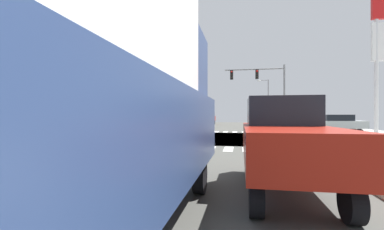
# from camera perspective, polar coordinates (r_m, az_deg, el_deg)

# --- Properties ---
(ground) EXTENTS (90.00, 90.00, 0.05)m
(ground) POSITION_cam_1_polar(r_m,az_deg,el_deg) (22.36, 0.33, -4.81)
(ground) COLOR #41423D
(sidewalk_corner_ne) EXTENTS (12.00, 12.00, 0.14)m
(sidewalk_corner_ne) POSITION_cam_1_polar(r_m,az_deg,el_deg) (35.17, 25.45, -2.88)
(sidewalk_corner_ne) COLOR #B2ADA3
(sidewalk_corner_ne) RESTS_ON ground
(sidewalk_corner_nw) EXTENTS (12.00, 12.00, 0.14)m
(sidewalk_corner_nw) POSITION_cam_1_polar(r_m,az_deg,el_deg) (37.96, -16.03, -2.66)
(sidewalk_corner_nw) COLOR #ADACA2
(sidewalk_corner_nw) RESTS_ON ground
(crosswalk_near) EXTENTS (13.50, 2.00, 0.01)m
(crosswalk_near) POSITION_cam_1_polar(r_m,az_deg,el_deg) (15.33, -5.45, -6.95)
(crosswalk_near) COLOR white
(crosswalk_near) RESTS_ON ground
(crosswalk_far) EXTENTS (13.50, 2.00, 0.01)m
(crosswalk_far) POSITION_cam_1_polar(r_m,az_deg,el_deg) (29.58, 2.35, -3.56)
(crosswalk_far) COLOR white
(crosswalk_far) RESTS_ON ground
(traffic_signal_mast) EXTENTS (6.36, 0.55, 7.17)m
(traffic_signal_mast) POSITION_cam_1_polar(r_m,az_deg,el_deg) (29.64, 14.65, 6.66)
(traffic_signal_mast) COLOR gray
(traffic_signal_mast) RESTS_ON ground
(street_lamp) EXTENTS (1.78, 0.32, 7.27)m
(street_lamp) POSITION_cam_1_polar(r_m,az_deg,el_deg) (42.31, 15.67, 3.49)
(street_lamp) COLOR gray
(street_lamp) RESTS_ON ground
(bank_building) EXTENTS (15.11, 11.13, 5.34)m
(bank_building) POSITION_cam_1_polar(r_m,az_deg,el_deg) (43.39, -19.67, 1.12)
(bank_building) COLOR beige
(bank_building) RESTS_ON ground
(sidewalk_tree) EXTENTS (4.03, 4.03, 6.73)m
(sidewalk_tree) POSITION_cam_1_polar(r_m,az_deg,el_deg) (18.95, -32.22, 8.64)
(sidewalk_tree) COLOR brown
(sidewalk_tree) RESTS_ON ground
(suv_nearside_1) EXTENTS (1.96, 4.60, 2.34)m
(suv_nearside_1) POSITION_cam_1_polar(r_m,az_deg,el_deg) (47.84, -0.27, -0.51)
(suv_nearside_1) COLOR black
(suv_nearside_1) RESTS_ON ground
(suv_farside_2) EXTENTS (1.96, 4.60, 2.34)m
(suv_farside_2) POSITION_cam_1_polar(r_m,az_deg,el_deg) (50.56, 3.75, -0.48)
(suv_farside_2) COLOR black
(suv_farside_2) RESTS_ON ground
(sedan_crossing_1) EXTENTS (1.80, 4.30, 1.88)m
(sedan_crossing_1) POSITION_cam_1_polar(r_m,az_deg,el_deg) (59.94, 1.92, -0.66)
(sedan_crossing_1) COLOR black
(sedan_crossing_1) RESTS_ON ground
(sedan_trailing_4) EXTENTS (4.30, 1.80, 1.88)m
(sedan_trailing_4) POSITION_cam_1_polar(r_m,az_deg,el_deg) (26.79, 28.76, -1.56)
(sedan_trailing_4) COLOR black
(sedan_trailing_4) RESTS_ON ground
(pickup_middle_1) EXTENTS (2.00, 5.10, 2.35)m
(pickup_middle_1) POSITION_cam_1_polar(r_m,az_deg,el_deg) (7.00, 19.32, -4.72)
(pickup_middle_1) COLOR black
(pickup_middle_1) RESTS_ON ground
(box_truck_outer_1) EXTENTS (2.40, 7.20, 4.85)m
(box_truck_outer_1) POSITION_cam_1_polar(r_m,az_deg,el_deg) (4.13, -17.81, 9.69)
(box_truck_outer_1) COLOR black
(box_truck_outer_1) RESTS_ON ground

